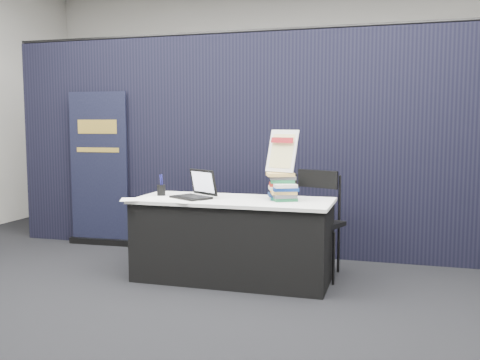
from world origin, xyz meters
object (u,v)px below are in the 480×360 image
laptop (193,191)px  book_stack_tall (281,186)px  display_table (233,239)px  book_stack_short (284,192)px  pullup_banner (99,178)px  stacking_chair (314,218)px  info_sign (282,151)px

laptop → book_stack_tall: 0.82m
display_table → book_stack_tall: book_stack_tall is taller
display_table → laptop: (-0.37, -0.04, 0.44)m
display_table → book_stack_tall: bearing=11.9°
book_stack_short → laptop: bearing=-176.0°
laptop → book_stack_short: (0.85, 0.06, 0.01)m
laptop → pullup_banner: pullup_banner is taller
display_table → stacking_chair: size_ratio=1.82×
laptop → info_sign: (0.80, 0.16, 0.37)m
display_table → laptop: 0.58m
display_table → book_stack_tall: (0.43, 0.09, 0.50)m
display_table → laptop: bearing=-173.9°
laptop → book_stack_short: 0.85m
display_table → stacking_chair: 0.80m
book_stack_short → stacking_chair: (0.22, 0.32, -0.28)m
laptop → stacking_chair: laptop is taller
info_sign → stacking_chair: info_sign is taller
book_stack_tall → pullup_banner: bearing=160.2°
book_stack_short → stacking_chair: size_ratio=0.26×
book_stack_tall → pullup_banner: 2.52m
display_table → info_sign: (0.43, 0.12, 0.81)m
info_sign → stacking_chair: (0.27, 0.22, -0.63)m
pullup_banner → display_table: bearing=-28.5°
laptop → stacking_chair: bearing=50.8°
display_table → book_stack_short: size_ratio=6.94×
book_stack_tall → pullup_banner: pullup_banner is taller
info_sign → laptop: bearing=-147.4°
book_stack_short → stacking_chair: 0.48m
laptop → book_stack_tall: bearing=40.5°
book_stack_short → pullup_banner: size_ratio=0.14×
book_stack_short → stacking_chair: bearing=55.2°
info_sign → stacking_chair: 0.72m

